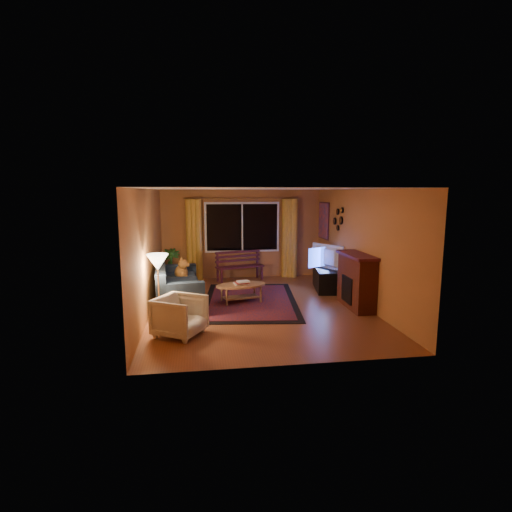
{
  "coord_description": "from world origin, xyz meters",
  "views": [
    {
      "loc": [
        -1.27,
        -8.24,
        2.44
      ],
      "look_at": [
        0.0,
        0.3,
        1.05
      ],
      "focal_mm": 28.0,
      "sensor_mm": 36.0,
      "label": 1
    }
  ],
  "objects": [
    {
      "name": "potted_plant",
      "position": [
        -2.0,
        2.62,
        0.46
      ],
      "size": [
        0.55,
        0.55,
        0.92
      ],
      "primitive_type": "imported",
      "rotation": [
        0.0,
        0.0,
        -0.08
      ],
      "color": "#235B1E",
      "rests_on": "ground"
    },
    {
      "name": "mirror_cluster",
      "position": [
        2.21,
        1.3,
        1.8
      ],
      "size": [
        0.06,
        0.6,
        0.56
      ],
      "primitive_type": null,
      "color": "black",
      "rests_on": "wall_right"
    },
    {
      "name": "armchair",
      "position": [
        -1.59,
        -1.56,
        0.38
      ],
      "size": [
        0.97,
        0.99,
        0.76
      ],
      "primitive_type": "imported",
      "rotation": [
        0.0,
        0.0,
        1.04
      ],
      "color": "beige",
      "rests_on": "ground"
    },
    {
      "name": "fireplace",
      "position": [
        2.05,
        -0.4,
        0.55
      ],
      "size": [
        0.4,
        1.2,
        1.1
      ],
      "primitive_type": "cube",
      "color": "maroon",
      "rests_on": "ground"
    },
    {
      "name": "curtain_rod",
      "position": [
        0.0,
        2.9,
        2.25
      ],
      "size": [
        3.2,
        0.03,
        0.03
      ],
      "primitive_type": "cylinder",
      "rotation": [
        0.0,
        1.57,
        0.0
      ],
      "color": "#BF8C3F",
      "rests_on": "wall_back"
    },
    {
      "name": "television",
      "position": [
        1.88,
        1.24,
        0.84
      ],
      "size": [
        0.61,
        0.99,
        0.6
      ],
      "primitive_type": "imported",
      "rotation": [
        0.0,
        0.0,
        2.06
      ],
      "color": "black",
      "rests_on": "tv_console"
    },
    {
      "name": "wall_right",
      "position": [
        2.26,
        0.0,
        1.25
      ],
      "size": [
        0.02,
        6.0,
        2.5
      ],
      "primitive_type": "cube",
      "color": "#B7723A",
      "rests_on": "ground"
    },
    {
      "name": "coffee_table",
      "position": [
        -0.33,
        0.36,
        0.21
      ],
      "size": [
        1.34,
        1.34,
        0.41
      ],
      "primitive_type": "cylinder",
      "rotation": [
        0.0,
        0.0,
        0.21
      ],
      "color": "#9D6D45",
      "rests_on": "ground"
    },
    {
      "name": "curtain_left",
      "position": [
        -1.35,
        2.88,
        1.12
      ],
      "size": [
        0.36,
        0.36,
        2.24
      ],
      "primitive_type": "cylinder",
      "color": "gold",
      "rests_on": "ground"
    },
    {
      "name": "sofa",
      "position": [
        -1.7,
        0.4,
        0.44
      ],
      "size": [
        1.12,
        2.26,
        0.88
      ],
      "primitive_type": "cube",
      "rotation": [
        0.0,
        0.0,
        0.09
      ],
      "color": "#162230",
      "rests_on": "ground"
    },
    {
      "name": "curtain_right",
      "position": [
        1.35,
        2.88,
        1.12
      ],
      "size": [
        0.36,
        0.36,
        2.24
      ],
      "primitive_type": "cylinder",
      "color": "gold",
      "rests_on": "ground"
    },
    {
      "name": "bench",
      "position": [
        -0.12,
        2.55,
        0.2
      ],
      "size": [
        1.38,
        0.74,
        0.4
      ],
      "primitive_type": "cube",
      "rotation": [
        0.0,
        0.0,
        0.28
      ],
      "color": "#40141C",
      "rests_on": "ground"
    },
    {
      "name": "wall_back",
      "position": [
        0.0,
        3.01,
        1.25
      ],
      "size": [
        4.5,
        0.02,
        2.5
      ],
      "primitive_type": "cube",
      "color": "#B7723A",
      "rests_on": "ground"
    },
    {
      "name": "ceiling",
      "position": [
        0.0,
        0.0,
        2.51
      ],
      "size": [
        4.5,
        6.0,
        0.02
      ],
      "primitive_type": "cube",
      "color": "white",
      "rests_on": "ground"
    },
    {
      "name": "rug",
      "position": [
        -0.11,
        0.43,
        0.01
      ],
      "size": [
        2.42,
        3.46,
        0.02
      ],
      "primitive_type": "cube",
      "rotation": [
        0.0,
        0.0,
        -0.12
      ],
      "color": "maroon",
      "rests_on": "ground"
    },
    {
      "name": "window",
      "position": [
        0.0,
        2.94,
        1.45
      ],
      "size": [
        2.0,
        0.02,
        1.3
      ],
      "primitive_type": "cube",
      "color": "black",
      "rests_on": "wall_back"
    },
    {
      "name": "dog",
      "position": [
        -1.65,
        0.89,
        0.66
      ],
      "size": [
        0.41,
        0.48,
        0.44
      ],
      "primitive_type": null,
      "rotation": [
        0.0,
        0.0,
        -0.34
      ],
      "color": "brown",
      "rests_on": "sofa"
    },
    {
      "name": "floor_lamp",
      "position": [
        -2.0,
        -0.83,
        0.65
      ],
      "size": [
        0.28,
        0.28,
        1.29
      ],
      "primitive_type": "cylinder",
      "rotation": [
        0.0,
        0.0,
        -0.35
      ],
      "color": "#BF8C3F",
      "rests_on": "ground"
    },
    {
      "name": "floor",
      "position": [
        0.0,
        0.0,
        -0.01
      ],
      "size": [
        4.5,
        6.0,
        0.02
      ],
      "primitive_type": "cube",
      "color": "brown",
      "rests_on": "ground"
    },
    {
      "name": "wall_left",
      "position": [
        -2.26,
        0.0,
        1.25
      ],
      "size": [
        0.02,
        6.0,
        2.5
      ],
      "primitive_type": "cube",
      "color": "#B7723A",
      "rests_on": "ground"
    },
    {
      "name": "painting",
      "position": [
        2.22,
        2.45,
        1.65
      ],
      "size": [
        0.04,
        0.76,
        0.96
      ],
      "primitive_type": "cube",
      "color": "#E94826",
      "rests_on": "wall_right"
    },
    {
      "name": "tv_console",
      "position": [
        1.88,
        1.24,
        0.27
      ],
      "size": [
        0.65,
        1.34,
        0.54
      ],
      "primitive_type": "cube",
      "rotation": [
        0.0,
        0.0,
        -0.18
      ],
      "color": "black",
      "rests_on": "ground"
    }
  ]
}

